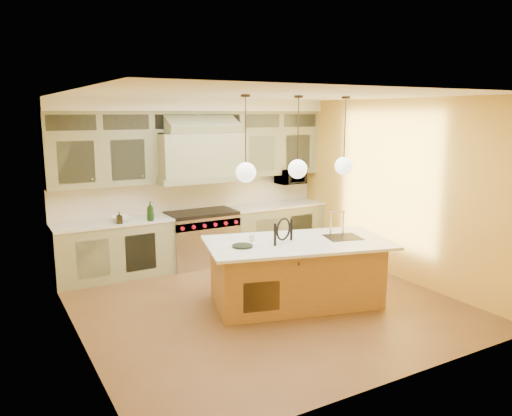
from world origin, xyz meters
TOP-DOWN VIEW (x-y plane):
  - floor at (0.00, 0.00)m, footprint 5.00×5.00m
  - ceiling at (0.00, 0.00)m, footprint 5.00×5.00m
  - wall_back at (0.00, 2.50)m, footprint 5.00×0.00m
  - wall_front at (0.00, -2.50)m, footprint 5.00×0.00m
  - wall_left at (-2.50, 0.00)m, footprint 0.00×5.00m
  - wall_right at (2.50, 0.00)m, footprint 0.00×5.00m
  - back_cabinetry at (0.00, 2.23)m, footprint 5.00×0.77m
  - range at (0.00, 2.14)m, footprint 1.20×0.74m
  - kitchen_island at (0.40, -0.25)m, footprint 2.77×1.94m
  - counter_stool at (0.22, -0.42)m, footprint 0.58×0.58m
  - microwave at (1.95, 2.25)m, footprint 0.54×0.37m
  - oil_bottle_a at (-0.99, 1.92)m, footprint 0.14×0.14m
  - oil_bottle_b at (-1.49, 1.95)m, footprint 0.09×0.09m
  - fruit_bowl at (-1.41, 2.15)m, footprint 0.35×0.35m
  - cup at (-0.16, 0.02)m, footprint 0.11×0.11m
  - pendant_left at (-0.40, -0.25)m, footprint 0.26×0.26m
  - pendant_center at (0.40, -0.25)m, footprint 0.26×0.26m
  - pendant_right at (1.20, -0.25)m, footprint 0.26×0.26m

SIDE VIEW (x-z plane):
  - floor at x=0.00m, z-range 0.00..0.00m
  - kitchen_island at x=0.40m, z-range -0.20..1.15m
  - range at x=0.00m, z-range 0.01..0.97m
  - counter_stool at x=0.22m, z-range 0.10..1.37m
  - cup at x=-0.16m, z-range 0.92..1.01m
  - fruit_bowl at x=-1.41m, z-range 0.94..1.02m
  - oil_bottle_b at x=-1.49m, z-range 0.94..1.13m
  - oil_bottle_a at x=-0.99m, z-range 0.94..1.26m
  - back_cabinetry at x=0.00m, z-range -0.02..2.88m
  - microwave at x=1.95m, z-range 1.30..1.60m
  - wall_back at x=0.00m, z-range -1.05..3.95m
  - wall_front at x=0.00m, z-range -1.05..3.95m
  - wall_left at x=-2.50m, z-range -1.05..3.95m
  - wall_right at x=2.50m, z-range -1.05..3.95m
  - pendant_left at x=-0.40m, z-range 1.39..2.50m
  - pendant_center at x=0.40m, z-range 1.39..2.50m
  - pendant_right at x=1.20m, z-range 1.39..2.50m
  - ceiling at x=0.00m, z-range 2.90..2.90m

